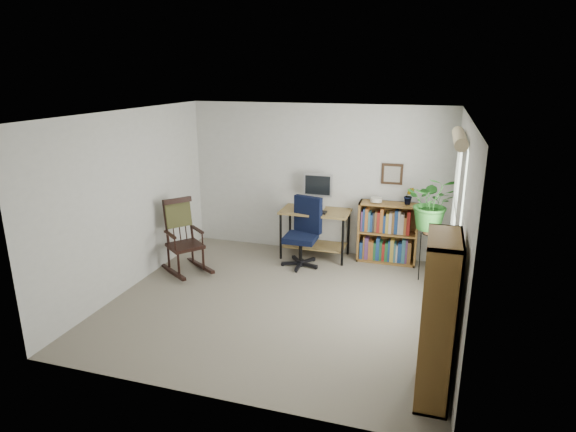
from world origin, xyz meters
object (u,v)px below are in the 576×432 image
(desk, at_px, (315,234))
(office_chair, at_px, (301,233))
(rocking_chair, at_px, (185,236))
(low_bookshelf, at_px, (388,233))
(tall_bookshelf, at_px, (438,319))

(desk, xyz_separation_m, office_chair, (-0.12, -0.44, 0.15))
(rocking_chair, height_order, low_bookshelf, rocking_chair)
(rocking_chair, height_order, tall_bookshelf, tall_bookshelf)
(rocking_chair, distance_m, low_bookshelf, 3.08)
(low_bookshelf, height_order, tall_bookshelf, tall_bookshelf)
(rocking_chair, relative_size, tall_bookshelf, 0.72)
(office_chair, distance_m, low_bookshelf, 1.36)
(rocking_chair, bearing_deg, low_bookshelf, -26.79)
(low_bookshelf, distance_m, tall_bookshelf, 3.27)
(office_chair, bearing_deg, low_bookshelf, 39.90)
(desk, height_order, tall_bookshelf, tall_bookshelf)
(office_chair, bearing_deg, tall_bookshelf, -37.28)
(desk, xyz_separation_m, rocking_chair, (-1.69, -1.15, 0.17))
(rocking_chair, bearing_deg, tall_bookshelf, -79.24)
(office_chair, height_order, tall_bookshelf, tall_bookshelf)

